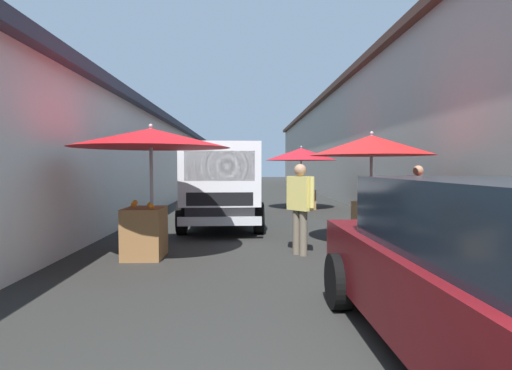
# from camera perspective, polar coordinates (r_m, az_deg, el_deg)

# --- Properties ---
(ground) EXTENTS (90.00, 90.00, 0.00)m
(ground) POSITION_cam_1_polar(r_m,az_deg,el_deg) (14.65, 0.55, -3.44)
(ground) COLOR #282826
(building_left_whitewash) EXTENTS (49.80, 7.50, 3.48)m
(building_left_whitewash) POSITION_cam_1_polar(r_m,az_deg,el_deg) (18.05, -22.94, 3.05)
(building_left_whitewash) COLOR silver
(building_left_whitewash) RESTS_ON ground
(building_right_concrete) EXTENTS (49.80, 7.50, 5.25)m
(building_right_concrete) POSITION_cam_1_polar(r_m,az_deg,el_deg) (18.50, 22.96, 5.79)
(building_right_concrete) COLOR #A39E93
(building_right_concrete) RESTS_ON ground
(fruit_stall_far_left) EXTENTS (2.55, 2.55, 2.27)m
(fruit_stall_far_left) POSITION_cam_1_polar(r_m,az_deg,el_deg) (14.65, 6.39, 3.50)
(fruit_stall_far_left) COLOR #9E9EA3
(fruit_stall_far_left) RESTS_ON ground
(fruit_stall_far_right) EXTENTS (2.34, 2.34, 2.21)m
(fruit_stall_far_right) POSITION_cam_1_polar(r_m,az_deg,el_deg) (8.10, 15.91, 3.16)
(fruit_stall_far_right) COLOR #9E9EA3
(fruit_stall_far_right) RESTS_ON ground
(fruit_stall_near_right) EXTENTS (2.60, 2.60, 2.24)m
(fruit_stall_near_right) POSITION_cam_1_polar(r_m,az_deg,el_deg) (6.96, -14.61, 4.16)
(fruit_stall_near_right) COLOR #9E9EA3
(fruit_stall_near_right) RESTS_ON ground
(hatchback_car) EXTENTS (3.93, 1.96, 1.45)m
(hatchback_car) POSITION_cam_1_polar(r_m,az_deg,el_deg) (3.62, 30.56, -10.60)
(hatchback_car) COLOR #600F14
(hatchback_car) RESTS_ON ground
(delivery_truck) EXTENTS (4.99, 2.13, 2.08)m
(delivery_truck) POSITION_cam_1_polar(r_m,az_deg,el_deg) (10.01, -4.94, -0.28)
(delivery_truck) COLOR black
(delivery_truck) RESTS_ON ground
(vendor_by_crates) EXTENTS (0.52, 0.44, 1.59)m
(vendor_by_crates) POSITION_cam_1_polar(r_m,az_deg,el_deg) (7.12, 6.17, -2.49)
(vendor_by_crates) COLOR #665B4C
(vendor_by_crates) RESTS_ON ground
(vendor_in_shade) EXTENTS (0.61, 0.32, 1.57)m
(vendor_in_shade) POSITION_cam_1_polar(r_m,az_deg,el_deg) (9.15, 21.66, -1.63)
(vendor_in_shade) COLOR #232328
(vendor_in_shade) RESTS_ON ground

